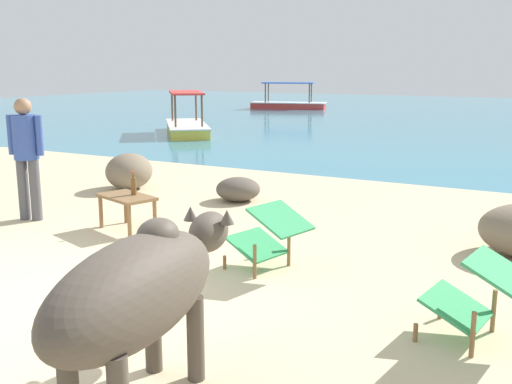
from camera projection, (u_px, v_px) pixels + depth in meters
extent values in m
cube|color=#CCB78E|center=(34.00, 310.00, 5.11)|extent=(18.00, 14.00, 0.04)
cube|color=teal|center=(469.00, 119.00, 24.06)|extent=(60.00, 36.00, 0.03)
cylinder|color=#4C4238|center=(153.00, 331.00, 4.01)|extent=(0.11, 0.11, 0.57)
cylinder|color=#4C4238|center=(196.00, 338.00, 3.89)|extent=(0.11, 0.11, 0.57)
ellipsoid|color=#4C4238|center=(135.00, 291.00, 3.46)|extent=(0.76, 1.62, 0.62)
ellipsoid|color=#4C4238|center=(209.00, 232.00, 4.32)|extent=(0.30, 0.44, 0.29)
cone|color=#4C4238|center=(190.00, 213.00, 4.35)|extent=(0.12, 0.12, 0.10)
cone|color=#4C4238|center=(227.00, 217.00, 4.24)|extent=(0.12, 0.12, 0.10)
ellipsoid|color=#4C4238|center=(158.00, 235.00, 3.66)|extent=(0.28, 0.32, 0.21)
cube|color=brown|center=(127.00, 197.00, 7.44)|extent=(0.86, 0.66, 0.04)
cylinder|color=brown|center=(155.00, 217.00, 7.37)|extent=(0.05, 0.05, 0.41)
cylinder|color=brown|center=(129.00, 222.00, 7.13)|extent=(0.05, 0.05, 0.41)
cylinder|color=brown|center=(126.00, 208.00, 7.85)|extent=(0.05, 0.05, 0.41)
cylinder|color=brown|center=(101.00, 212.00, 7.61)|extent=(0.05, 0.05, 0.41)
cylinder|color=brown|center=(134.00, 186.00, 7.46)|extent=(0.07, 0.07, 0.22)
cylinder|color=brown|center=(133.00, 175.00, 7.43)|extent=(0.03, 0.03, 0.06)
cylinder|color=red|center=(133.00, 172.00, 7.42)|extent=(0.03, 0.03, 0.02)
cylinder|color=brown|center=(415.00, 333.00, 4.47)|extent=(0.04, 0.04, 0.14)
cylinder|color=brown|center=(440.00, 310.00, 4.88)|extent=(0.04, 0.04, 0.14)
cylinder|color=brown|center=(473.00, 335.00, 4.21)|extent=(0.04, 0.04, 0.34)
cylinder|color=brown|center=(494.00, 311.00, 4.62)|extent=(0.04, 0.04, 0.34)
cube|color=#339356|center=(456.00, 307.00, 4.52)|extent=(0.50, 0.58, 0.21)
cube|color=#339356|center=(503.00, 274.00, 4.27)|extent=(0.53, 0.58, 0.23)
cylinder|color=brown|center=(225.00, 262.00, 6.07)|extent=(0.04, 0.04, 0.14)
cylinder|color=brown|center=(259.00, 251.00, 6.45)|extent=(0.04, 0.04, 0.14)
cylinder|color=brown|center=(255.00, 262.00, 5.78)|extent=(0.04, 0.04, 0.34)
cylinder|color=brown|center=(289.00, 250.00, 6.15)|extent=(0.04, 0.04, 0.34)
cube|color=#339356|center=(257.00, 245.00, 6.09)|extent=(0.54, 0.61, 0.21)
cube|color=#339356|center=(281.00, 219.00, 5.82)|extent=(0.57, 0.62, 0.23)
cylinder|color=#4C4C51|center=(23.00, 189.00, 7.99)|extent=(0.14, 0.14, 0.82)
cylinder|color=#4C4C51|center=(35.00, 190.00, 7.95)|extent=(0.14, 0.14, 0.82)
cylinder|color=#334C99|center=(25.00, 137.00, 7.83)|extent=(0.32, 0.32, 0.58)
cylinder|color=#334C99|center=(11.00, 135.00, 7.87)|extent=(0.09, 0.09, 0.52)
cylinder|color=#334C99|center=(39.00, 135.00, 7.77)|extent=(0.09, 0.09, 0.52)
sphere|color=#997051|center=(23.00, 106.00, 7.74)|extent=(0.22, 0.22, 0.22)
ellipsoid|color=brown|center=(238.00, 189.00, 9.15)|extent=(0.93, 0.93, 0.36)
ellipsoid|color=#756651|center=(129.00, 171.00, 10.03)|extent=(1.07, 1.14, 0.60)
cube|color=gold|center=(187.00, 129.00, 18.52)|extent=(3.10, 3.50, 0.28)
cube|color=white|center=(187.00, 124.00, 18.49)|extent=(3.19, 3.59, 0.04)
cylinder|color=brown|center=(172.00, 107.00, 19.37)|extent=(0.06, 0.06, 0.95)
cylinder|color=brown|center=(196.00, 107.00, 19.50)|extent=(0.06, 0.06, 0.95)
cylinder|color=brown|center=(175.00, 112.00, 17.29)|extent=(0.06, 0.06, 0.95)
cylinder|color=brown|center=(202.00, 112.00, 17.42)|extent=(0.06, 0.06, 0.95)
cube|color=red|center=(186.00, 93.00, 18.29)|extent=(2.30, 2.55, 0.06)
cube|color=#C63833|center=(288.00, 106.00, 29.51)|extent=(3.76, 2.06, 0.28)
cube|color=white|center=(288.00, 103.00, 29.48)|extent=(3.85, 2.13, 0.04)
cylinder|color=brown|center=(311.00, 93.00, 29.53)|extent=(0.06, 0.06, 0.95)
cylinder|color=brown|center=(309.00, 94.00, 28.79)|extent=(0.06, 0.06, 0.95)
cylinder|color=brown|center=(268.00, 93.00, 29.98)|extent=(0.06, 0.06, 0.95)
cylinder|color=brown|center=(265.00, 93.00, 29.24)|extent=(0.06, 0.06, 0.95)
cube|color=#3D66C6|center=(289.00, 83.00, 29.28)|extent=(2.68, 1.60, 0.06)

